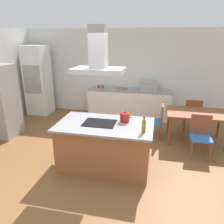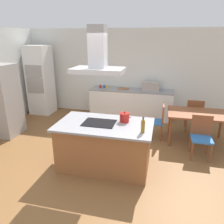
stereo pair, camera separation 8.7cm
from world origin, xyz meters
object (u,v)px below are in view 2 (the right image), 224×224
object	(u,v)px
cooktop	(99,123)
countertop_microwave	(151,86)
coffee_mug_blue	(104,86)
dining_table	(198,116)
tea_kettle	(125,117)
chair_facing_back_wall	(194,113)
chair_facing_island	(201,134)
cutting_board	(124,89)
coffee_mug_yellow	(107,87)
range_hood	(98,58)
refrigerator	(0,101)
coffee_mug_red	(100,86)
chair_at_left_end	(158,119)
wall_oven_stack	(40,80)
olive_oil_bottle	(143,126)

from	to	relation	value
cooktop	countertop_microwave	size ratio (longest dim) A/B	1.20
coffee_mug_blue	dining_table	bearing A→B (deg)	-27.55
cooktop	tea_kettle	size ratio (longest dim) A/B	2.56
tea_kettle	chair_facing_back_wall	distance (m)	2.56
dining_table	chair_facing_island	distance (m)	0.68
coffee_mug_blue	cutting_board	bearing A→B (deg)	0.91
coffee_mug_yellow	range_hood	xyz separation A→B (m)	(0.60, -2.89, 1.16)
countertop_microwave	cutting_board	distance (m)	0.86
cooktop	cutting_board	xyz separation A→B (m)	(-0.08, 2.93, 0.00)
dining_table	chair_facing_island	xyz separation A→B (m)	(0.00, -0.67, -0.16)
cooktop	range_hood	distance (m)	1.20
refrigerator	chair_facing_island	distance (m)	4.87
coffee_mug_red	range_hood	xyz separation A→B (m)	(0.83, -2.91, 1.16)
tea_kettle	coffee_mug_red	distance (m)	3.01
countertop_microwave	coffee_mug_blue	world-z (taller)	countertop_microwave
cutting_board	dining_table	size ratio (longest dim) A/B	0.24
chair_at_left_end	wall_oven_stack	bearing A→B (deg)	163.74
cooktop	coffee_mug_blue	xyz separation A→B (m)	(-0.70, 2.92, 0.04)
chair_facing_back_wall	cutting_board	bearing A→B (deg)	160.14
dining_table	refrigerator	bearing A→B (deg)	-172.22
coffee_mug_blue	chair_facing_island	size ratio (longest dim) A/B	0.10
coffee_mug_yellow	range_hood	bearing A→B (deg)	-78.28
chair_facing_back_wall	chair_facing_island	bearing A→B (deg)	-90.00
countertop_microwave	chair_facing_back_wall	world-z (taller)	countertop_microwave
cutting_board	coffee_mug_yellow	bearing A→B (deg)	-175.45
chair_facing_back_wall	countertop_microwave	bearing A→B (deg)	150.25
refrigerator	olive_oil_bottle	bearing A→B (deg)	-16.38
olive_oil_bottle	chair_facing_back_wall	distance (m)	2.73
chair_facing_island	chair_facing_back_wall	size ratio (longest dim) A/B	1.00
cutting_board	chair_facing_back_wall	world-z (taller)	cutting_board
coffee_mug_blue	chair_at_left_end	size ratio (longest dim) A/B	0.10
cooktop	wall_oven_stack	distance (m)	3.85
tea_kettle	dining_table	xyz separation A→B (m)	(1.53, 1.33, -0.32)
tea_kettle	refrigerator	world-z (taller)	refrigerator
cooktop	coffee_mug_red	world-z (taller)	coffee_mug_red
olive_oil_bottle	chair_facing_back_wall	world-z (taller)	olive_oil_bottle
countertop_microwave	wall_oven_stack	xyz separation A→B (m)	(-3.56, -0.23, 0.06)
dining_table	chair_at_left_end	distance (m)	0.93
chair_at_left_end	range_hood	xyz separation A→B (m)	(-1.07, -1.52, 1.59)
wall_oven_stack	chair_facing_back_wall	xyz separation A→B (m)	(4.78, -0.46, -0.59)
cooktop	coffee_mug_red	distance (m)	3.03
countertop_microwave	chair_facing_island	bearing A→B (deg)	-59.02
cutting_board	dining_table	bearing A→B (deg)	-34.36
coffee_mug_yellow	wall_oven_stack	world-z (taller)	wall_oven_stack
coffee_mug_yellow	refrigerator	size ratio (longest dim) A/B	0.05
coffee_mug_red	chair_facing_island	xyz separation A→B (m)	(2.81, -2.06, -0.44)
cooktop	refrigerator	distance (m)	3.00
countertop_microwave	dining_table	bearing A→B (deg)	-48.20
countertop_microwave	range_hood	xyz separation A→B (m)	(-0.77, -2.88, 1.06)
tea_kettle	chair_facing_island	world-z (taller)	tea_kettle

